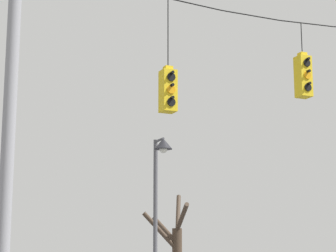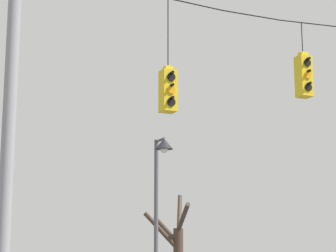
# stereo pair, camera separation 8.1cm
# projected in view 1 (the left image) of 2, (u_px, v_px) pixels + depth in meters

# --- Properties ---
(utility_pole_left) EXTENTS (0.28, 0.28, 8.48)m
(utility_pole_left) POSITION_uv_depth(u_px,v_px,m) (9.00, 127.00, 13.42)
(utility_pole_left) COLOR gray
(utility_pole_left) RESTS_ON ground_plane
(span_wire) EXTENTS (11.77, 0.03, 0.53)m
(span_wire) POSITION_uv_depth(u_px,v_px,m) (251.00, 9.00, 16.46)
(span_wire) COLOR black
(traffic_light_near_right_pole) EXTENTS (0.34, 0.58, 2.77)m
(traffic_light_near_right_pole) POSITION_uv_depth(u_px,v_px,m) (168.00, 90.00, 15.08)
(traffic_light_near_right_pole) COLOR yellow
(traffic_light_near_left_pole) EXTENTS (0.34, 0.58, 1.99)m
(traffic_light_near_left_pole) POSITION_uv_depth(u_px,v_px,m) (303.00, 76.00, 16.75)
(traffic_light_near_left_pole) COLOR yellow
(street_lamp) EXTENTS (0.50, 0.86, 4.91)m
(street_lamp) POSITION_uv_depth(u_px,v_px,m) (160.00, 180.00, 18.22)
(street_lamp) COLOR #515156
(street_lamp) RESTS_ON ground_plane
(bare_tree) EXTENTS (1.86, 2.58, 3.77)m
(bare_tree) POSITION_uv_depth(u_px,v_px,m) (175.00, 252.00, 21.51)
(bare_tree) COLOR #423326
(bare_tree) RESTS_ON ground_plane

